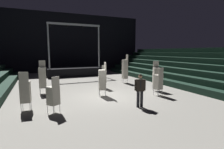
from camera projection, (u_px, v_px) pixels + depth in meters
name	position (u px, v px, depth m)	size (l,w,h in m)	color
ground_plane	(107.00, 97.00, 10.97)	(22.00, 30.00, 0.10)	gray
arena_end_wall	(66.00, 43.00, 24.07)	(22.00, 0.30, 8.00)	black
bleacher_bank_right	(192.00, 66.00, 14.98)	(5.25, 24.00, 3.15)	black
stage_riser	(74.00, 71.00, 20.15)	(5.96, 2.51, 5.78)	black
man_with_tie	(140.00, 89.00, 8.70)	(0.56, 0.35, 1.71)	black
chair_stack_front_left	(53.00, 95.00, 7.89)	(0.62, 0.62, 1.71)	#B2B5BA
chair_stack_front_right	(125.00, 69.00, 15.47)	(0.49, 0.49, 2.56)	#B2B5BA
chair_stack_mid_left	(103.00, 76.00, 13.37)	(0.56, 0.56, 1.79)	#B2B5BA
chair_stack_mid_right	(25.00, 91.00, 8.24)	(0.49, 0.49, 1.88)	#B2B5BA
chair_stack_mid_centre	(158.00, 82.00, 11.12)	(0.51, 0.51, 1.79)	#B2B5BA
chair_stack_rear_left	(43.00, 77.00, 11.53)	(0.48, 0.48, 2.22)	#B2B5BA
chair_stack_rear_right	(102.00, 79.00, 10.97)	(0.53, 0.53, 2.14)	#B2B5BA
chair_stack_rear_centre	(156.00, 76.00, 12.40)	(0.57, 0.57, 2.14)	#B2B5BA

